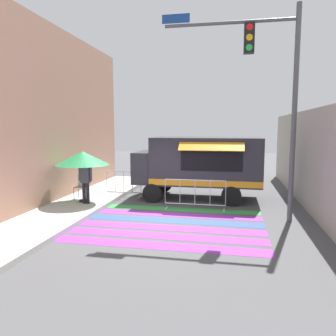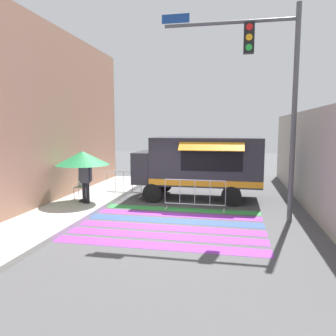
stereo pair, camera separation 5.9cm
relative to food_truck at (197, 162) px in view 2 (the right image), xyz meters
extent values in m
plane|color=#4C4C4F|center=(-0.72, -3.58, -1.56)|extent=(60.00, 60.00, 0.00)
cube|color=#B7B5AD|center=(-5.35, -3.58, -1.48)|extent=(4.40, 16.00, 0.17)
cube|color=tan|center=(-5.43, -3.58, 1.89)|extent=(0.25, 16.00, 6.90)
cube|color=#A39E93|center=(4.24, -0.58, 0.26)|extent=(0.20, 16.00, 3.65)
cube|color=purple|center=(-0.72, -5.81, -1.56)|extent=(6.40, 0.56, 0.01)
cube|color=purple|center=(-0.72, -5.05, -1.56)|extent=(6.40, 0.56, 0.01)
cube|color=purple|center=(-0.72, -4.29, -1.56)|extent=(6.40, 0.56, 0.01)
cube|color=#334FB2|center=(-0.72, -3.53, -1.56)|extent=(6.40, 0.56, 0.01)
cube|color=purple|center=(-0.72, -2.77, -1.56)|extent=(6.40, 0.56, 0.01)
cube|color=green|center=(-0.72, -2.01, -1.56)|extent=(6.40, 0.56, 0.01)
cube|color=#2D2D33|center=(0.40, 0.01, 0.08)|extent=(4.42, 2.36, 1.92)
cube|color=#2D2D33|center=(-1.81, 0.01, -0.23)|extent=(1.56, 2.18, 1.30)
cube|color=#1E232D|center=(-2.54, 0.01, 0.09)|extent=(0.06, 1.89, 0.49)
cube|color=black|center=(0.66, -1.19, 0.22)|extent=(2.34, 0.03, 0.87)
cube|color=orange|center=(0.66, -1.40, 0.74)|extent=(2.44, 0.43, 0.31)
cube|color=orange|center=(0.40, -1.18, -0.70)|extent=(4.42, 0.01, 0.24)
cylinder|color=black|center=(-1.68, -1.08, -1.17)|extent=(0.78, 0.22, 0.78)
cylinder|color=black|center=(-1.68, 1.09, -1.17)|extent=(0.78, 0.22, 0.78)
cylinder|color=black|center=(1.44, -1.08, -1.17)|extent=(0.78, 0.22, 0.78)
cylinder|color=black|center=(1.44, 1.09, -1.17)|extent=(0.78, 0.22, 0.78)
cylinder|color=#515456|center=(3.31, -2.81, 1.80)|extent=(0.16, 0.16, 6.72)
cylinder|color=#515456|center=(1.26, -2.81, 4.69)|extent=(4.09, 0.11, 0.11)
cube|color=black|center=(1.87, -2.84, 4.18)|extent=(0.32, 0.28, 0.90)
cylinder|color=red|center=(1.87, -2.98, 4.48)|extent=(0.20, 0.02, 0.20)
cylinder|color=#F2A519|center=(1.87, -2.98, 4.18)|extent=(0.20, 0.02, 0.20)
cylinder|color=green|center=(1.87, -2.98, 3.88)|extent=(0.20, 0.02, 0.20)
cube|color=navy|center=(-0.44, -2.83, 4.91)|extent=(0.90, 0.02, 0.28)
cylinder|color=black|center=(-4.16, -2.14, -1.36)|extent=(0.36, 0.36, 0.06)
cylinder|color=#B2B2B7|center=(-4.16, -2.14, -0.42)|extent=(0.04, 0.04, 1.95)
cone|color=#268C4C|center=(-4.16, -2.14, 0.29)|extent=(2.02, 2.02, 0.52)
cylinder|color=#4C4C51|center=(-4.65, -1.96, -1.16)|extent=(0.02, 0.02, 0.47)
cylinder|color=#4C4C51|center=(-4.25, -1.96, -1.16)|extent=(0.02, 0.02, 0.47)
cylinder|color=#4C4C51|center=(-4.65, -1.56, -1.16)|extent=(0.02, 0.02, 0.47)
cylinder|color=#4C4C51|center=(-4.25, -1.56, -1.16)|extent=(0.02, 0.02, 0.47)
cube|color=beige|center=(-4.45, -1.76, -0.91)|extent=(0.43, 0.43, 0.03)
cube|color=beige|center=(-4.45, -1.56, -0.67)|extent=(0.43, 0.03, 0.45)
cylinder|color=black|center=(-3.99, -2.44, -1.00)|extent=(0.13, 0.13, 0.79)
cylinder|color=black|center=(-3.84, -2.44, -1.00)|extent=(0.13, 0.13, 0.79)
cube|color=#3F3F47|center=(-3.91, -2.44, -0.29)|extent=(0.34, 0.20, 0.64)
cylinder|color=#3F3F47|center=(-4.13, -2.44, -0.26)|extent=(0.09, 0.09, 0.54)
cylinder|color=#3F3F47|center=(-3.69, -2.44, -0.26)|extent=(0.09, 0.09, 0.54)
sphere|color=#9E7051|center=(-3.91, -2.44, 0.17)|extent=(0.22, 0.22, 0.22)
cylinder|color=#B7BABF|center=(0.13, -1.93, -0.46)|extent=(2.22, 0.04, 0.04)
cylinder|color=#B7BABF|center=(0.13, -1.93, -1.36)|extent=(2.22, 0.04, 0.04)
cylinder|color=#B7BABF|center=(-0.98, -1.93, -0.91)|extent=(0.02, 0.02, 0.90)
cylinder|color=#B7BABF|center=(-0.42, -1.93, -0.91)|extent=(0.02, 0.02, 0.90)
cylinder|color=#B7BABF|center=(0.13, -1.93, -0.91)|extent=(0.02, 0.02, 0.90)
cylinder|color=#B7BABF|center=(0.69, -1.93, -0.91)|extent=(0.02, 0.02, 0.90)
cylinder|color=#B7BABF|center=(1.25, -1.93, -0.91)|extent=(0.02, 0.02, 0.90)
cube|color=#B7BABF|center=(-0.93, -1.93, -1.55)|extent=(0.06, 0.44, 0.03)
cube|color=#B7BABF|center=(1.20, -1.93, -1.55)|extent=(0.06, 0.44, 0.03)
cylinder|color=#B7BABF|center=(-3.17, -0.27, -0.46)|extent=(1.56, 0.04, 0.04)
cylinder|color=#B7BABF|center=(-3.17, -0.27, -1.36)|extent=(1.56, 0.04, 0.04)
cylinder|color=#B7BABF|center=(-3.95, -0.27, -0.91)|extent=(0.02, 0.02, 0.90)
cylinder|color=#B7BABF|center=(-3.56, -0.27, -0.91)|extent=(0.02, 0.02, 0.90)
cylinder|color=#B7BABF|center=(-3.17, -0.27, -0.91)|extent=(0.02, 0.02, 0.90)
cylinder|color=#B7BABF|center=(-2.78, -0.27, -0.91)|extent=(0.02, 0.02, 0.90)
cylinder|color=#B7BABF|center=(-2.39, -0.27, -0.91)|extent=(0.02, 0.02, 0.90)
cube|color=#B7BABF|center=(-3.90, -0.27, -1.55)|extent=(0.06, 0.44, 0.03)
cube|color=#B7BABF|center=(-2.44, -0.27, -1.55)|extent=(0.06, 0.44, 0.03)
camera|label=1|loc=(1.45, -13.67, 1.44)|focal=35.00mm
camera|label=2|loc=(1.51, -13.65, 1.44)|focal=35.00mm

